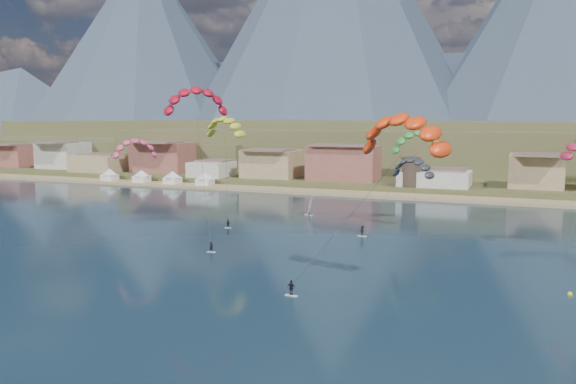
{
  "coord_description": "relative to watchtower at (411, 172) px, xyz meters",
  "views": [
    {
      "loc": [
        34.12,
        -52.82,
        21.69
      ],
      "look_at": [
        0.0,
        32.0,
        10.0
      ],
      "focal_mm": 36.19,
      "sensor_mm": 36.0,
      "label": 1
    }
  ],
  "objects": [
    {
      "name": "buoy",
      "position": [
        35.57,
        -89.47,
        -6.26
      ],
      "size": [
        0.62,
        0.62,
        0.62
      ],
      "color": "yellow",
      "rests_on": "ground"
    },
    {
      "name": "distant_kite_pink",
      "position": [
        -45.1,
        -67.21,
        9.75
      ],
      "size": [
        9.19,
        9.15,
        19.17
      ],
      "color": "#262626",
      "rests_on": "ground"
    },
    {
      "name": "kitesurfer_green",
      "position": [
        9.59,
        -48.9,
        11.05
      ],
      "size": [
        13.64,
        20.09,
        23.07
      ],
      "color": "silver",
      "rests_on": "ground"
    },
    {
      "name": "foothills",
      "position": [
        17.39,
        118.47,
        2.71
      ],
      "size": [
        940.0,
        210.0,
        18.0
      ],
      "color": "brown",
      "rests_on": "ground"
    },
    {
      "name": "kitesurfer_orange",
      "position": [
        15.53,
        -94.85,
        14.08
      ],
      "size": [
        19.19,
        12.49,
        25.02
      ],
      "color": "silver",
      "rests_on": "ground"
    },
    {
      "name": "beach_tents",
      "position": [
        -81.25,
        -8.0,
        -2.66
      ],
      "size": [
        43.4,
        6.4,
        5.0
      ],
      "color": "white",
      "rests_on": "ground"
    },
    {
      "name": "ground",
      "position": [
        -5.0,
        -114.0,
        -6.37
      ],
      "size": [
        2400.0,
        2400.0,
        0.0
      ],
      "primitive_type": "plane",
      "color": "black",
      "rests_on": "ground"
    },
    {
      "name": "town",
      "position": [
        -45.0,
        8.0,
        1.63
      ],
      "size": [
        400.0,
        24.0,
        12.0
      ],
      "color": "silver",
      "rests_on": "ground"
    },
    {
      "name": "windsurfer",
      "position": [
        -14.43,
        -45.87,
        -4.99
      ],
      "size": [
        2.68,
        2.77,
        4.33
      ],
      "color": "silver",
      "rests_on": "ground"
    },
    {
      "name": "kitesurfer_yellow",
      "position": [
        -30.91,
        -54.26,
        14.04
      ],
      "size": [
        13.04,
        15.69,
        24.53
      ],
      "color": "silver",
      "rests_on": "ground"
    },
    {
      "name": "land",
      "position": [
        -5.0,
        446.0,
        -6.37
      ],
      "size": [
        2200.0,
        900.0,
        4.0
      ],
      "color": "brown",
      "rests_on": "ground"
    },
    {
      "name": "mountain_ridge",
      "position": [
        -19.6,
        709.65,
        143.94
      ],
      "size": [
        2060.0,
        480.0,
        400.0
      ],
      "color": "#2C3849",
      "rests_on": "ground"
    },
    {
      "name": "watchtower",
      "position": [
        0.0,
        0.0,
        0.0
      ],
      "size": [
        5.82,
        5.82,
        8.6
      ],
      "color": "#47382D",
      "rests_on": "ground"
    },
    {
      "name": "distant_kite_dark",
      "position": [
        9.6,
        -52.88,
        6.34
      ],
      "size": [
        9.73,
        7.25,
        15.98
      ],
      "color": "#262626",
      "rests_on": "ground"
    },
    {
      "name": "kitesurfer_red",
      "position": [
        -25.49,
        -75.36,
        19.11
      ],
      "size": [
        15.56,
        16.12,
        29.37
      ],
      "color": "silver",
      "rests_on": "ground"
    },
    {
      "name": "beach",
      "position": [
        -5.0,
        -8.0,
        -6.12
      ],
      "size": [
        2200.0,
        12.0,
        0.9
      ],
      "color": "tan",
      "rests_on": "ground"
    }
  ]
}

